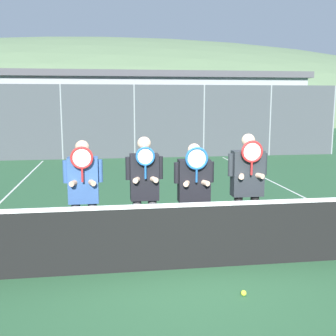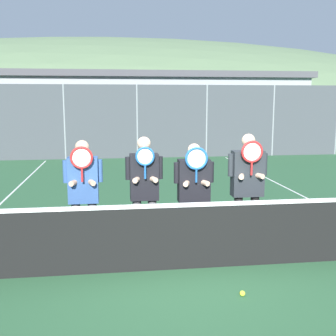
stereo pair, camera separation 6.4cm
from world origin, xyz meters
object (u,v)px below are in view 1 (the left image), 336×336
car_far_left (28,131)px  car_left_of_center (134,130)px  player_rightmost (247,182)px  player_leftmost (83,190)px  player_center_right (194,189)px  tennis_ball_on_court (244,293)px  player_center_left (145,188)px  car_center (232,130)px

car_far_left → car_left_of_center: (4.88, 0.03, -0.01)m
player_rightmost → player_leftmost: bearing=178.9°
player_center_right → tennis_ball_on_court: player_center_right is taller
player_center_left → car_left_of_center: size_ratio=0.43×
player_leftmost → player_rightmost: (2.45, -0.05, 0.05)m
player_center_left → player_rightmost: bearing=-0.9°
player_rightmost → car_left_of_center: 14.13m
player_center_left → player_rightmost: size_ratio=0.99×
car_left_of_center → car_center: (4.73, -0.49, 0.00)m
player_center_left → car_center: bearing=68.0°
player_leftmost → tennis_ball_on_court: player_leftmost is taller
tennis_ball_on_court → car_far_left: bearing=108.4°
car_far_left → car_center: 9.63m
car_left_of_center → tennis_ball_on_court: bearing=-88.9°
car_center → tennis_ball_on_court: 15.75m
car_far_left → car_center: bearing=-2.8°
player_leftmost → player_center_left: 0.88m
car_center → tennis_ball_on_court: bearing=-106.4°
player_center_left → car_left_of_center: (0.74, 14.08, -0.16)m
car_left_of_center → car_center: 4.76m
player_rightmost → car_center: (3.91, 13.61, -0.20)m
player_center_right → car_center: size_ratio=0.38×
car_far_left → player_center_right: bearing=-70.9°
player_rightmost → tennis_ball_on_court: size_ratio=26.73×
player_rightmost → car_far_left: 15.19m
player_leftmost → car_left_of_center: bearing=83.4°
player_leftmost → player_center_right: size_ratio=1.04×
car_left_of_center → car_center: car_center is taller
player_leftmost → car_far_left: size_ratio=0.37×
player_leftmost → player_center_left: (0.88, -0.02, 0.01)m
player_center_right → car_center: bearing=70.8°
car_left_of_center → tennis_ball_on_court: (0.30, -15.58, -0.84)m
player_center_right → car_left_of_center: car_left_of_center is taller
tennis_ball_on_court → player_center_right: bearing=101.4°
car_far_left → tennis_ball_on_court: car_far_left is taller
player_center_right → car_far_left: bearing=109.1°
car_left_of_center → player_rightmost: bearing=-86.7°
player_center_left → player_center_right: (0.74, -0.01, -0.04)m
player_center_right → tennis_ball_on_court: 1.81m
player_center_left → player_center_right: player_center_left is taller
player_rightmost → car_left_of_center: player_rightmost is taller
car_far_left → car_center: (9.61, -0.46, -0.00)m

